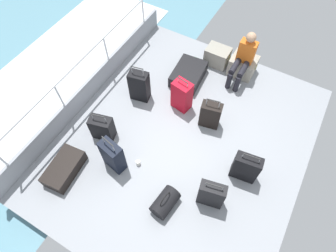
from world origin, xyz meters
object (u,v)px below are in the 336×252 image
at_px(suitcase_4, 182,95).
at_px(passenger_seated, 244,58).
at_px(cargo_crate_0, 217,56).
at_px(suitcase_1, 113,156).
at_px(paper_cup, 138,163).
at_px(suitcase_0, 139,86).
at_px(suitcase_8, 210,115).
at_px(suitcase_2, 211,194).
at_px(suitcase_3, 246,168).
at_px(cargo_crate_1, 243,65).
at_px(suitcase_6, 102,128).
at_px(suitcase_7, 188,74).
at_px(suitcase_5, 64,168).
at_px(duffel_bag, 165,202).

bearing_deg(suitcase_4, passenger_seated, 61.29).
distance_m(cargo_crate_0, suitcase_1, 3.26).
relative_size(cargo_crate_0, paper_cup, 5.48).
distance_m(suitcase_0, suitcase_1, 1.59).
distance_m(cargo_crate_0, suitcase_8, 1.69).
xyz_separation_m(suitcase_1, paper_cup, (0.35, 0.21, -0.29)).
bearing_deg(suitcase_1, suitcase_2, 7.43).
distance_m(suitcase_0, suitcase_4, 0.88).
bearing_deg(suitcase_3, cargo_crate_1, 112.07).
height_order(suitcase_6, suitcase_7, suitcase_6).
distance_m(suitcase_1, suitcase_5, 0.91).
relative_size(passenger_seated, suitcase_5, 1.36).
bearing_deg(paper_cup, cargo_crate_0, 86.75).
height_order(cargo_crate_0, paper_cup, cargo_crate_0).
bearing_deg(suitcase_0, cargo_crate_0, 60.26).
height_order(suitcase_3, suitcase_5, suitcase_3).
xyz_separation_m(cargo_crate_0, suitcase_3, (1.53, -2.28, 0.12)).
bearing_deg(suitcase_6, suitcase_5, -99.07).
height_order(cargo_crate_0, suitcase_5, cargo_crate_0).
height_order(cargo_crate_1, suitcase_7, cargo_crate_1).
height_order(cargo_crate_0, suitcase_4, suitcase_4).
height_order(suitcase_1, suitcase_4, suitcase_1).
bearing_deg(cargo_crate_0, suitcase_6, -110.67).
xyz_separation_m(suitcase_0, suitcase_6, (-0.10, -1.13, -0.08)).
height_order(cargo_crate_1, paper_cup, cargo_crate_1).
relative_size(suitcase_1, suitcase_8, 1.15).
height_order(passenger_seated, suitcase_4, passenger_seated).
bearing_deg(suitcase_2, paper_cup, -179.15).
xyz_separation_m(suitcase_3, suitcase_4, (-1.64, 0.81, 0.02)).
bearing_deg(suitcase_4, suitcase_7, 106.87).
relative_size(cargo_crate_1, suitcase_0, 0.66).
height_order(suitcase_1, duffel_bag, suitcase_1).
relative_size(suitcase_2, paper_cup, 7.29).
bearing_deg(duffel_bag, suitcase_4, 110.91).
xyz_separation_m(suitcase_0, suitcase_5, (-0.25, -2.07, -0.22)).
xyz_separation_m(suitcase_3, paper_cup, (-1.70, -0.72, -0.27)).
xyz_separation_m(cargo_crate_1, suitcase_2, (0.62, -2.99, 0.11)).
bearing_deg(suitcase_6, suitcase_1, -36.42).
distance_m(cargo_crate_0, cargo_crate_1, 0.60).
relative_size(suitcase_1, suitcase_3, 1.15).
height_order(suitcase_8, paper_cup, suitcase_8).
xyz_separation_m(suitcase_0, suitcase_8, (1.52, 0.10, -0.05)).
xyz_separation_m(cargo_crate_1, suitcase_3, (0.93, -2.29, 0.12)).
relative_size(suitcase_2, suitcase_5, 0.90).
xyz_separation_m(suitcase_1, suitcase_7, (0.18, 2.47, -0.21)).
distance_m(cargo_crate_1, suitcase_5, 4.18).
relative_size(cargo_crate_0, suitcase_7, 0.64).
xyz_separation_m(cargo_crate_0, paper_cup, (-0.17, -3.00, -0.15)).
xyz_separation_m(suitcase_6, duffel_bag, (1.69, -0.60, -0.11)).
height_order(suitcase_3, suitcase_6, suitcase_3).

